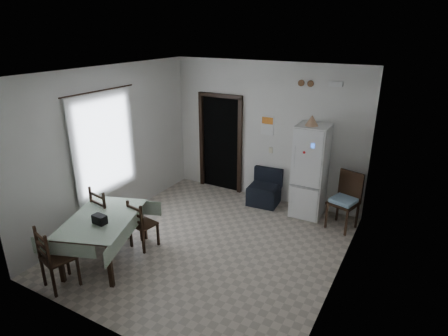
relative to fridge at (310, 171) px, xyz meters
name	(u,v)px	position (x,y,z in m)	size (l,w,h in m)	color
ground	(210,245)	(-1.10, -1.93, -0.91)	(4.50, 4.50, 0.00)	#AB9D8C
ceiling	(207,72)	(-1.10, -1.93, 1.99)	(4.20, 4.50, 0.02)	white
wall_back	(265,133)	(-1.10, 0.32, 0.54)	(4.20, 0.02, 2.90)	silver
wall_front	(101,229)	(-1.10, -4.18, 0.54)	(4.20, 0.02, 2.90)	silver
wall_left	(111,147)	(-3.20, -1.93, 0.54)	(0.02, 4.50, 2.90)	silver
wall_right	(344,193)	(1.00, -1.93, 0.54)	(0.02, 4.50, 2.90)	silver
doorway	(226,141)	(-2.15, 0.52, 0.15)	(1.06, 0.52, 2.22)	black
window_recess	(100,144)	(-3.25, -2.13, 0.64)	(0.10, 1.20, 1.60)	silver
curtain	(105,145)	(-3.14, -2.13, 0.64)	(0.02, 1.45, 1.85)	white
curtain_rod	(99,91)	(-3.13, -2.13, 1.59)	(0.02, 0.02, 1.60)	black
calendar	(267,125)	(-1.05, 0.31, 0.71)	(0.28, 0.02, 0.40)	white
calendar_image	(268,121)	(-1.05, 0.30, 0.81)	(0.24, 0.01, 0.14)	orange
light_switch	(271,150)	(-0.95, 0.31, 0.19)	(0.08, 0.02, 0.12)	beige
vent_left	(301,83)	(-0.40, 0.30, 1.61)	(0.12, 0.12, 0.03)	brown
vent_right	(311,84)	(-0.22, 0.30, 1.61)	(0.12, 0.12, 0.03)	brown
emergency_light	(336,84)	(0.25, 0.28, 1.64)	(0.25, 0.07, 0.09)	white
fridge	(310,171)	(0.00, 0.00, 0.00)	(0.59, 0.59, 1.83)	white
tan_cone	(312,120)	(-0.03, -0.07, 1.01)	(0.24, 0.24, 0.20)	tan
navy_seat	(264,188)	(-0.94, 0.00, -0.54)	(0.61, 0.59, 0.74)	black
corner_chair	(343,202)	(0.72, -0.23, -0.38)	(0.46, 0.46, 1.07)	black
dining_table	(104,239)	(-2.34, -3.10, -0.53)	(0.96, 1.45, 0.76)	#9AAF96
black_bag	(100,219)	(-2.21, -3.24, -0.09)	(0.21, 0.13, 0.14)	black
dining_chair_far_left	(109,214)	(-2.68, -2.63, -0.40)	(0.44, 0.44, 1.03)	black
dining_chair_far_right	(143,223)	(-2.05, -2.49, -0.48)	(0.37, 0.37, 0.87)	black
dining_chair_near_head	(58,257)	(-2.41, -3.88, -0.43)	(0.42, 0.42, 0.97)	black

